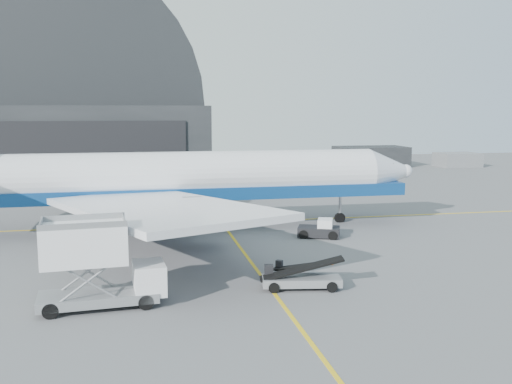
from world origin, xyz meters
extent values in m
plane|color=#565659|center=(0.00, 0.00, 0.00)|extent=(200.00, 200.00, 0.00)
cube|color=gold|center=(0.00, 20.00, 0.01)|extent=(80.00, 0.25, 0.02)
cube|color=gold|center=(0.00, -2.00, 0.01)|extent=(0.25, 40.00, 0.02)
cube|color=black|center=(-22.00, 65.00, 6.00)|extent=(50.00, 28.00, 12.00)
cube|color=black|center=(-22.00, 50.90, 5.00)|extent=(42.00, 0.40, 9.50)
cube|color=black|center=(38.00, 72.00, 0.00)|extent=(14.00, 8.00, 4.00)
cube|color=gray|center=(55.00, 68.00, 0.00)|extent=(8.00, 6.00, 2.80)
cylinder|color=white|center=(-2.87, 17.80, 5.10)|extent=(35.28, 4.70, 4.70)
cone|color=white|center=(16.93, 17.80, 5.10)|extent=(4.31, 4.70, 4.70)
sphere|color=white|center=(18.89, 17.80, 5.10)|extent=(1.37, 1.37, 1.37)
cube|color=black|center=(15.75, 17.80, 5.68)|extent=(2.55, 2.16, 0.69)
cube|color=navy|center=(-2.87, 17.80, 3.58)|extent=(41.16, 4.75, 1.18)
cube|color=white|center=(-6.79, 6.05, 4.12)|extent=(18.07, 24.03, 1.43)
cube|color=white|center=(-6.79, 29.56, 4.12)|extent=(18.07, 24.03, 1.43)
cylinder|color=gray|center=(-3.85, 9.97, 2.55)|extent=(5.10, 2.65, 2.65)
cylinder|color=gray|center=(-3.85, 25.64, 2.55)|extent=(5.10, 2.65, 2.65)
cylinder|color=#A5A5AA|center=(11.83, 17.80, 1.37)|extent=(0.27, 0.27, 2.74)
cylinder|color=black|center=(11.83, 17.80, 0.44)|extent=(1.08, 0.34, 1.08)
cylinder|color=black|center=(-4.83, 14.67, 0.54)|extent=(1.27, 0.44, 1.27)
cylinder|color=black|center=(-4.83, 20.94, 0.54)|extent=(1.27, 0.44, 1.27)
cube|color=gray|center=(-10.55, -3.39, 0.62)|extent=(6.93, 3.23, 0.56)
cube|color=white|center=(-7.64, -3.15, 1.52)|extent=(2.00, 2.72, 1.80)
cube|color=black|center=(-6.80, -3.09, 1.80)|extent=(0.26, 2.13, 1.01)
cube|color=white|center=(-11.22, -3.45, 3.82)|extent=(4.93, 3.18, 2.24)
cylinder|color=black|center=(-7.88, -4.36, 0.45)|extent=(0.92, 0.41, 0.90)
cylinder|color=black|center=(-8.07, -2.01, 0.45)|extent=(0.92, 0.41, 0.90)
cylinder|color=black|center=(-13.02, -4.78, 0.45)|extent=(0.92, 0.41, 0.90)
cylinder|color=black|center=(-13.22, -2.43, 0.45)|extent=(0.92, 0.41, 0.90)
cube|color=black|center=(7.64, 11.72, 0.51)|extent=(4.18, 3.23, 0.83)
cube|color=white|center=(8.15, 11.52, 1.25)|extent=(1.81, 2.02, 0.83)
cylinder|color=black|center=(8.51, 10.39, 0.37)|extent=(0.89, 0.60, 0.83)
cylinder|color=black|center=(9.18, 12.11, 0.37)|extent=(0.89, 0.60, 0.83)
cylinder|color=black|center=(6.10, 11.33, 0.37)|extent=(0.89, 0.60, 0.83)
cylinder|color=black|center=(6.77, 13.05, 0.37)|extent=(0.89, 0.60, 0.83)
cube|color=gray|center=(1.93, -2.41, 0.51)|extent=(5.22, 2.49, 0.51)
cube|color=black|center=(1.93, -2.41, 1.31)|extent=(5.45, 1.97, 1.46)
cube|color=black|center=(0.00, -1.47, 1.08)|extent=(0.63, 0.54, 0.68)
cylinder|color=black|center=(3.60, -3.49, 0.34)|extent=(0.72, 0.39, 0.68)
cylinder|color=black|center=(3.86, -1.92, 0.34)|extent=(0.72, 0.39, 0.68)
cylinder|color=black|center=(0.00, -2.91, 0.34)|extent=(0.72, 0.39, 0.68)
cylinder|color=black|center=(0.26, -1.34, 0.34)|extent=(0.72, 0.39, 0.68)
cube|color=gray|center=(2.15, -0.71, 0.39)|extent=(3.82, 3.43, 0.39)
cube|color=black|center=(2.15, -0.71, 1.01)|extent=(3.75, 3.24, 1.12)
cube|color=black|center=(1.22, 0.65, 0.83)|extent=(0.56, 0.55, 0.52)
cylinder|color=black|center=(2.86, -2.06, 0.26)|extent=(0.55, 0.50, 0.52)
cylinder|color=black|center=(3.62, -1.10, 0.26)|extent=(0.55, 0.50, 0.52)
cylinder|color=black|center=(0.67, -0.31, 0.26)|extent=(0.55, 0.50, 0.52)
cylinder|color=black|center=(1.44, 0.65, 0.26)|extent=(0.55, 0.50, 0.52)
cube|color=#FE6208|center=(5.63, 2.69, 0.02)|extent=(0.37, 0.37, 0.03)
cone|color=#FE6208|center=(5.63, 2.69, 0.27)|extent=(0.37, 0.37, 0.54)
camera|label=1|loc=(-8.01, -36.33, 11.33)|focal=40.00mm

